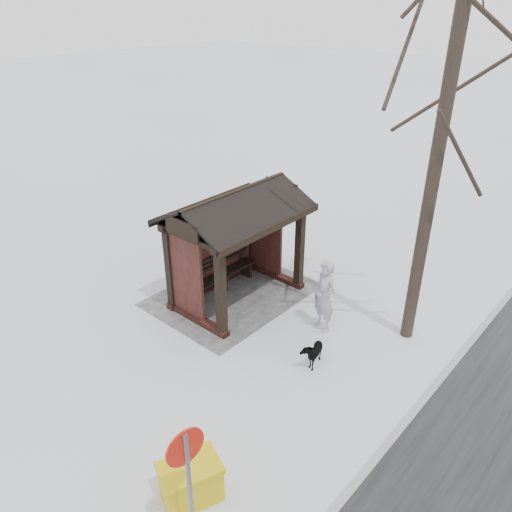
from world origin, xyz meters
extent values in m
plane|color=silver|center=(0.00, 0.00, 0.00)|extent=(120.00, 120.00, 0.00)
cube|color=gray|center=(0.00, 5.50, 0.01)|extent=(120.00, 0.15, 0.06)
cube|color=gray|center=(0.00, -0.20, 0.01)|extent=(4.20, 3.20, 0.02)
cube|color=#381914|center=(0.00, -0.90, 0.08)|extent=(3.30, 0.22, 0.16)
cube|color=#381914|center=(-1.50, 0.00, 0.08)|extent=(0.22, 2.10, 0.16)
cube|color=#381914|center=(1.50, 0.00, 0.08)|extent=(0.22, 2.10, 0.16)
cube|color=black|center=(-1.50, 0.90, 1.15)|extent=(0.20, 0.20, 2.30)
cube|color=black|center=(1.50, 0.90, 1.15)|extent=(0.20, 0.20, 2.30)
cube|color=black|center=(-1.50, -0.90, 1.15)|extent=(0.20, 0.20, 2.30)
cube|color=black|center=(1.50, -0.90, 1.15)|extent=(0.20, 0.20, 2.30)
cube|color=black|center=(0.00, -0.90, 1.23)|extent=(2.80, 0.08, 2.14)
cube|color=black|center=(-1.50, -0.31, 1.23)|extent=(0.08, 1.17, 2.14)
cube|color=black|center=(1.50, -0.31, 1.23)|extent=(0.08, 1.17, 2.14)
cube|color=black|center=(0.00, 0.90, 2.36)|extent=(3.40, 0.20, 0.18)
cube|color=black|center=(0.00, -0.90, 2.36)|extent=(3.40, 0.20, 0.18)
cylinder|color=black|center=(-1.50, 4.20, 4.28)|extent=(0.29, 0.29, 8.55)
imported|color=#A89BB6|center=(-0.35, 2.53, 0.93)|extent=(0.62, 0.77, 1.86)
imported|color=black|center=(0.88, 3.10, 0.33)|extent=(0.84, 0.56, 0.65)
cube|color=#C3A80B|center=(4.92, 3.62, 0.33)|extent=(1.07, 0.90, 0.66)
cube|color=#C3A80B|center=(4.92, 3.62, 0.70)|extent=(1.14, 0.96, 0.08)
cylinder|color=slate|center=(5.42, 4.24, 1.15)|extent=(0.07, 0.07, 2.30)
cylinder|color=red|center=(5.42, 4.22, 2.05)|extent=(0.60, 0.10, 0.60)
cylinder|color=white|center=(5.42, 4.20, 2.05)|extent=(0.46, 0.08, 0.46)
camera|label=1|loc=(8.26, 7.98, 7.33)|focal=35.00mm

